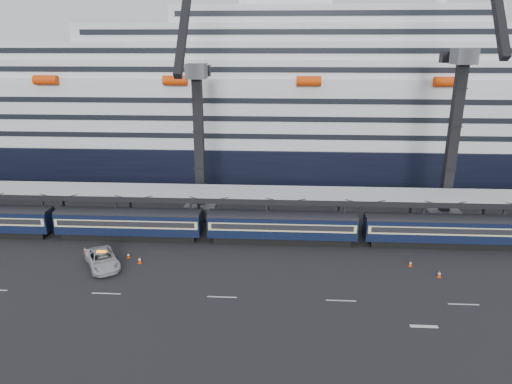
# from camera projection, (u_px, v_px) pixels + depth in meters

# --- Properties ---
(ground) EXTENTS (260.00, 260.00, 0.00)m
(ground) POSITION_uv_depth(u_px,v_px,m) (355.00, 282.00, 49.27)
(ground) COLOR black
(ground) RESTS_ON ground
(lane_markings) EXTENTS (111.00, 4.27, 0.02)m
(lane_markings) POSITION_uv_depth(u_px,v_px,m) (449.00, 311.00, 43.85)
(lane_markings) COLOR beige
(lane_markings) RESTS_ON ground
(train) EXTENTS (133.05, 3.00, 4.05)m
(train) POSITION_uv_depth(u_px,v_px,m) (308.00, 227.00, 58.36)
(train) COLOR black
(train) RESTS_ON ground
(canopy) EXTENTS (130.00, 6.25, 5.53)m
(canopy) POSITION_uv_depth(u_px,v_px,m) (342.00, 195.00, 60.97)
(canopy) COLOR #A0A2A8
(canopy) RESTS_ON ground
(cruise_ship) EXTENTS (214.09, 28.84, 34.00)m
(cruise_ship) POSITION_uv_depth(u_px,v_px,m) (319.00, 110.00, 89.25)
(cruise_ship) COLOR black
(cruise_ship) RESTS_ON ground
(crane_dark_near) EXTENTS (4.50, 17.75, 35.08)m
(crane_dark_near) POSITION_uv_depth(u_px,v_px,m) (198.00, 138.00, 64.38)
(crane_dark_near) COLOR #45474C
(crane_dark_near) RESTS_ON ground
(crane_dark_mid) EXTENTS (4.50, 18.24, 39.64)m
(crane_dark_mid) POSITION_uv_depth(u_px,v_px,m) (455.00, 131.00, 61.07)
(crane_dark_mid) COLOR #45474C
(crane_dark_mid) RESTS_ON ground
(pickup_truck) EXTENTS (6.12, 7.22, 1.84)m
(pickup_truck) POSITION_uv_depth(u_px,v_px,m) (102.00, 259.00, 52.30)
(pickup_truck) COLOR #A4A7AB
(pickup_truck) RESTS_ON ground
(traffic_cone_a) EXTENTS (0.38, 0.38, 0.77)m
(traffic_cone_a) POSITION_uv_depth(u_px,v_px,m) (85.00, 250.00, 56.06)
(traffic_cone_a) COLOR #D53906
(traffic_cone_a) RESTS_ON ground
(traffic_cone_b) EXTENTS (0.43, 0.43, 0.86)m
(traffic_cone_b) POSITION_uv_depth(u_px,v_px,m) (140.00, 260.00, 53.32)
(traffic_cone_b) COLOR #D53906
(traffic_cone_b) RESTS_ON ground
(traffic_cone_c) EXTENTS (0.37, 0.37, 0.74)m
(traffic_cone_c) POSITION_uv_depth(u_px,v_px,m) (128.00, 255.00, 54.63)
(traffic_cone_c) COLOR #D53906
(traffic_cone_c) RESTS_ON ground
(traffic_cone_d) EXTENTS (0.37, 0.37, 0.73)m
(traffic_cone_d) POSITION_uv_depth(u_px,v_px,m) (410.00, 263.00, 52.60)
(traffic_cone_d) COLOR #D53906
(traffic_cone_d) RESTS_ON ground
(traffic_cone_e) EXTENTS (0.41, 0.41, 0.82)m
(traffic_cone_e) POSITION_uv_depth(u_px,v_px,m) (439.00, 274.00, 50.08)
(traffic_cone_e) COLOR #D53906
(traffic_cone_e) RESTS_ON ground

